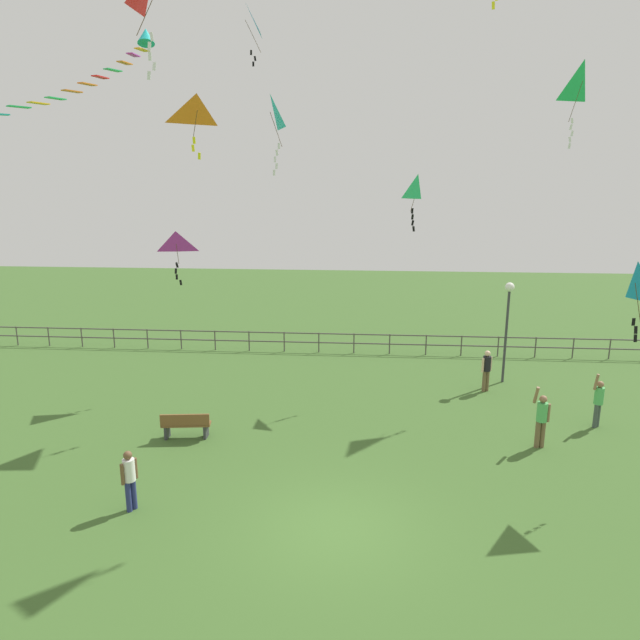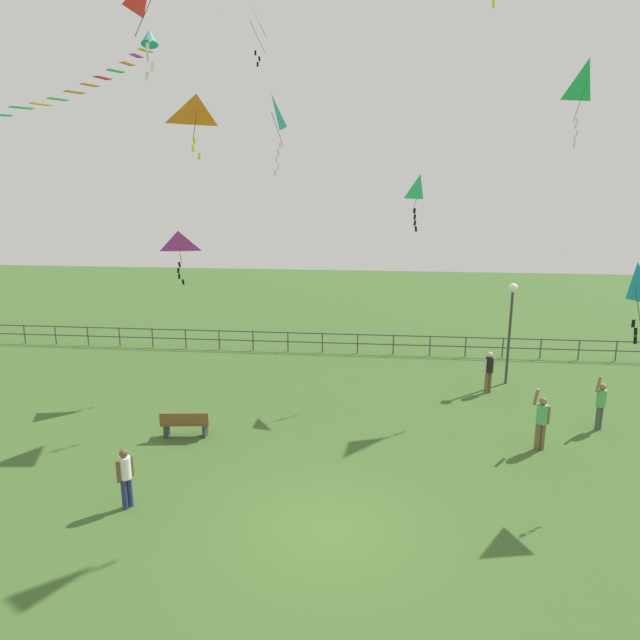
{
  "view_description": "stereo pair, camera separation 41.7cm",
  "coord_description": "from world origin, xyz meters",
  "views": [
    {
      "loc": [
        0.6,
        -11.61,
        7.74
      ],
      "look_at": [
        -0.87,
        6.58,
        3.35
      ],
      "focal_mm": 32.04,
      "sensor_mm": 36.0,
      "label": 1
    },
    {
      "loc": [
        1.01,
        -11.58,
        7.74
      ],
      "look_at": [
        -0.87,
        6.58,
        3.35
      ],
      "focal_mm": 32.04,
      "sensor_mm": 36.0,
      "label": 2
    }
  ],
  "objects": [
    {
      "name": "kite_6",
      "position": [
        -4.56,
        13.9,
        14.27
      ],
      "size": [
        1.0,
        1.19,
        2.43
      ],
      "color": "#198CD1"
    },
    {
      "name": "kite_4",
      "position": [
        2.44,
        10.09,
        7.52
      ],
      "size": [
        0.72,
        0.86,
        2.07
      ],
      "color": "#1EB759"
    },
    {
      "name": "person_3",
      "position": [
        5.9,
        4.67,
        0.97
      ],
      "size": [
        0.52,
        0.31,
        1.93
      ],
      "color": "brown",
      "rests_on": "ground_plane"
    },
    {
      "name": "person_2",
      "position": [
        8.17,
        6.33,
        0.93
      ],
      "size": [
        0.44,
        0.36,
        1.85
      ],
      "color": "#3F4C47",
      "rests_on": "ground_plane"
    },
    {
      "name": "kite_1",
      "position": [
        7.21,
        2.79,
        5.29
      ],
      "size": [
        0.66,
        0.85,
        2.05
      ],
      "color": "#198CD1"
    },
    {
      "name": "person_1",
      "position": [
        5.23,
        9.39,
        0.92
      ],
      "size": [
        0.42,
        0.3,
        1.61
      ],
      "color": "brown",
      "rests_on": "ground_plane"
    },
    {
      "name": "kite_0",
      "position": [
        -2.67,
        8.32,
        9.96
      ],
      "size": [
        0.74,
        1.08,
        2.62
      ],
      "color": "#19B2B2"
    },
    {
      "name": "streamer_kite",
      "position": [
        -7.48,
        8.95,
        12.34
      ],
      "size": [
        3.24,
        6.86,
        3.87
      ],
      "color": "#19B2B2"
    },
    {
      "name": "lamppost",
      "position": [
        6.13,
        10.51,
        2.96
      ],
      "size": [
        0.36,
        0.36,
        4.03
      ],
      "color": "#38383D",
      "rests_on": "ground_plane"
    },
    {
      "name": "kite_8",
      "position": [
        -4.29,
        5.29,
        9.73
      ],
      "size": [
        1.17,
        1.09,
        1.77
      ],
      "color": "orange"
    },
    {
      "name": "ground_plane",
      "position": [
        0.0,
        0.0,
        0.0
      ],
      "size": [
        80.0,
        80.0,
        0.0
      ],
      "primitive_type": "plane",
      "color": "#3D6028"
    },
    {
      "name": "kite_2",
      "position": [
        8.14,
        10.69,
        11.17
      ],
      "size": [
        1.04,
        0.95,
        2.98
      ],
      "color": "#1EB759"
    },
    {
      "name": "park_bench",
      "position": [
        -4.87,
        4.4,
        0.46
      ],
      "size": [
        1.54,
        0.59,
        0.85
      ],
      "color": "brown",
      "rests_on": "ground_plane"
    },
    {
      "name": "kite_3",
      "position": [
        -6.26,
        8.59,
        5.54
      ],
      "size": [
        1.17,
        0.81,
        1.96
      ],
      "color": "#B22DB2"
    },
    {
      "name": "waterfront_railing",
      "position": [
        -0.44,
        14.0,
        0.63
      ],
      "size": [
        36.02,
        0.06,
        0.95
      ],
      "color": "#4C4742",
      "rests_on": "ground_plane"
    },
    {
      "name": "person_0",
      "position": [
        -4.96,
        0.39,
        0.89
      ],
      "size": [
        0.29,
        0.42,
        1.55
      ],
      "color": "navy",
      "rests_on": "ground_plane"
    }
  ]
}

